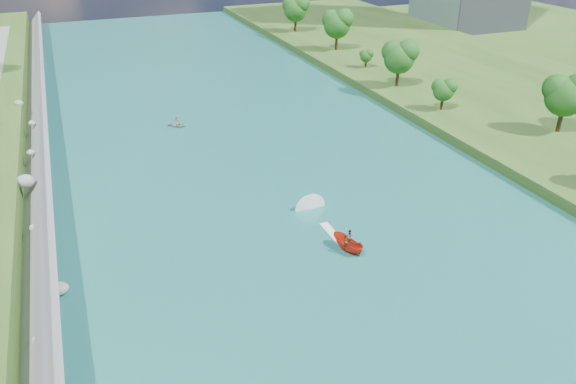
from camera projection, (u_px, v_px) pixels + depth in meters
name	position (u px, v px, depth m)	size (l,w,h in m)	color
ground	(372.00, 305.00, 47.43)	(260.00, 260.00, 0.00)	#2D5119
river_water	(285.00, 200.00, 63.84)	(55.00, 240.00, 0.10)	#17584D
riprap_bank	(37.00, 238.00, 53.49)	(4.93, 236.00, 4.36)	slate
trees_east	(446.00, 70.00, 90.33)	(15.20, 141.11, 10.12)	#164E14
motorboat	(339.00, 235.00, 55.98)	(3.60, 18.83, 1.94)	red
raft	(177.00, 124.00, 84.26)	(3.45, 3.36, 1.51)	gray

